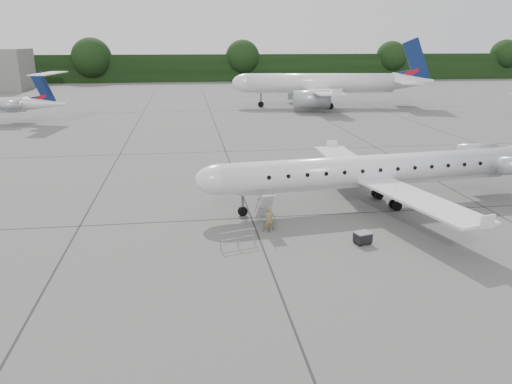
{
  "coord_description": "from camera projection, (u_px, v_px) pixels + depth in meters",
  "views": [
    {
      "loc": [
        -10.73,
        -26.42,
        11.87
      ],
      "look_at": [
        -6.35,
        4.8,
        2.3
      ],
      "focal_mm": 35.0,
      "sensor_mm": 36.0,
      "label": 1
    }
  ],
  "objects": [
    {
      "name": "baggage_cart",
      "position": [
        363.0,
        238.0,
        30.33
      ],
      "size": [
        1.11,
        0.99,
        0.81
      ],
      "primitive_type": null,
      "rotation": [
        0.0,
        0.0,
        0.29
      ],
      "color": "black",
      "rests_on": "ground"
    },
    {
      "name": "safety_railing",
      "position": [
        238.0,
        239.0,
        29.87
      ],
      "size": [
        2.13,
        0.7,
        1.0
      ],
      "primitive_type": null,
      "rotation": [
        0.0,
        0.0,
        0.29
      ],
      "color": "gray",
      "rests_on": "ground"
    },
    {
      "name": "main_regional_jet",
      "position": [
        376.0,
        155.0,
        36.54
      ],
      "size": [
        32.16,
        24.72,
        7.69
      ],
      "primitive_type": null,
      "rotation": [
        0.0,
        0.0,
        0.11
      ],
      "color": "silver",
      "rests_on": "ground"
    },
    {
      "name": "bg_narrowbody",
      "position": [
        320.0,
        73.0,
        91.26
      ],
      "size": [
        37.3,
        29.0,
        12.34
      ],
      "primitive_type": null,
      "rotation": [
        0.0,
        0.0,
        -0.13
      ],
      "color": "silver",
      "rests_on": "ground"
    },
    {
      "name": "treeline",
      "position": [
        220.0,
        68.0,
        151.93
      ],
      "size": [
        260.0,
        4.0,
        8.0
      ],
      "primitive_type": "cube",
      "color": "black",
      "rests_on": "ground"
    },
    {
      "name": "passenger",
      "position": [
        269.0,
        220.0,
        32.07
      ],
      "size": [
        0.63,
        0.43,
        1.69
      ],
      "primitive_type": "imported",
      "rotation": [
        0.0,
        0.0,
        0.04
      ],
      "color": "olive",
      "rests_on": "ground"
    },
    {
      "name": "airstair",
      "position": [
        264.0,
        208.0,
        33.12
      ],
      "size": [
        1.08,
        2.26,
        2.41
      ],
      "primitive_type": null,
      "rotation": [
        0.0,
        0.0,
        0.11
      ],
      "color": "silver",
      "rests_on": "ground"
    },
    {
      "name": "ground",
      "position": [
        372.0,
        247.0,
        29.9
      ],
      "size": [
        320.0,
        320.0,
        0.0
      ],
      "primitive_type": "plane",
      "color": "slate",
      "rests_on": "ground"
    }
  ]
}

